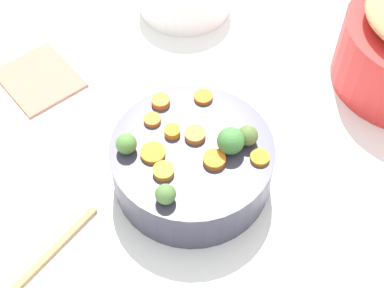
# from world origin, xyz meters

# --- Properties ---
(tabletop) EXTENTS (2.40, 2.40, 0.02)m
(tabletop) POSITION_xyz_m (0.00, 0.00, 0.01)
(tabletop) COLOR white
(tabletop) RESTS_ON ground
(serving_bowl_carrots) EXTENTS (0.26, 0.26, 0.09)m
(serving_bowl_carrots) POSITION_xyz_m (0.02, -0.04, 0.07)
(serving_bowl_carrots) COLOR #3A394A
(serving_bowl_carrots) RESTS_ON tabletop
(carrot_slice_0) EXTENTS (0.05, 0.05, 0.01)m
(carrot_slice_0) POSITION_xyz_m (0.08, -0.08, 0.11)
(carrot_slice_0) COLOR orange
(carrot_slice_0) RESTS_ON serving_bowl_carrots
(carrot_slice_1) EXTENTS (0.04, 0.04, 0.01)m
(carrot_slice_1) POSITION_xyz_m (-0.04, 0.04, 0.11)
(carrot_slice_1) COLOR orange
(carrot_slice_1) RESTS_ON serving_bowl_carrots
(carrot_slice_2) EXTENTS (0.04, 0.04, 0.01)m
(carrot_slice_2) POSITION_xyz_m (0.04, -0.13, 0.11)
(carrot_slice_2) COLOR orange
(carrot_slice_2) RESTS_ON serving_bowl_carrots
(carrot_slice_3) EXTENTS (0.04, 0.04, 0.01)m
(carrot_slice_3) POSITION_xyz_m (0.01, -0.06, 0.12)
(carrot_slice_3) COLOR orange
(carrot_slice_3) RESTS_ON serving_bowl_carrots
(carrot_slice_4) EXTENTS (0.05, 0.05, 0.01)m
(carrot_slice_4) POSITION_xyz_m (0.02, -0.00, 0.12)
(carrot_slice_4) COLOR orange
(carrot_slice_4) RESTS_ON serving_bowl_carrots
(carrot_slice_5) EXTENTS (0.04, 0.04, 0.01)m
(carrot_slice_5) POSITION_xyz_m (0.03, -0.08, 0.12)
(carrot_slice_5) COLOR orange
(carrot_slice_5) RESTS_ON serving_bowl_carrots
(carrot_slice_6) EXTENTS (0.04, 0.04, 0.01)m
(carrot_slice_6) POSITION_xyz_m (0.09, -0.04, 0.12)
(carrot_slice_6) COLOR orange
(carrot_slice_6) RESTS_ON serving_bowl_carrots
(carrot_slice_7) EXTENTS (0.04, 0.04, 0.01)m
(carrot_slice_7) POSITION_xyz_m (0.00, -0.15, 0.12)
(carrot_slice_7) COLOR orange
(carrot_slice_7) RESTS_ON serving_bowl_carrots
(carrot_slice_8) EXTENTS (0.03, 0.03, 0.01)m
(carrot_slice_8) POSITION_xyz_m (-0.06, -0.10, 0.11)
(carrot_slice_8) COLOR orange
(carrot_slice_8) RESTS_ON serving_bowl_carrots
(brussels_sprout_0) EXTENTS (0.03, 0.03, 0.03)m
(brussels_sprout_0) POSITION_xyz_m (0.12, 0.00, 0.13)
(brussels_sprout_0) COLOR #4F793A
(brussels_sprout_0) RESTS_ON serving_bowl_carrots
(brussels_sprout_1) EXTENTS (0.03, 0.03, 0.03)m
(brussels_sprout_1) POSITION_xyz_m (-0.05, 0.01, 0.13)
(brussels_sprout_1) COLOR #556F33
(brussels_sprout_1) RESTS_ON serving_bowl_carrots
(brussels_sprout_2) EXTENTS (0.04, 0.04, 0.04)m
(brussels_sprout_2) POSITION_xyz_m (-0.02, -0.00, 0.13)
(brussels_sprout_2) COLOR #43823C
(brussels_sprout_2) RESTS_ON serving_bowl_carrots
(brussels_sprout_3) EXTENTS (0.03, 0.03, 0.03)m
(brussels_sprout_3) POSITION_xyz_m (0.10, -0.11, 0.13)
(brussels_sprout_3) COLOR #52833A
(brussels_sprout_3) RESTS_ON serving_bowl_carrots
(dish_towel) EXTENTS (0.14, 0.16, 0.01)m
(dish_towel) POSITION_xyz_m (0.09, -0.41, 0.02)
(dish_towel) COLOR tan
(dish_towel) RESTS_ON tabletop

